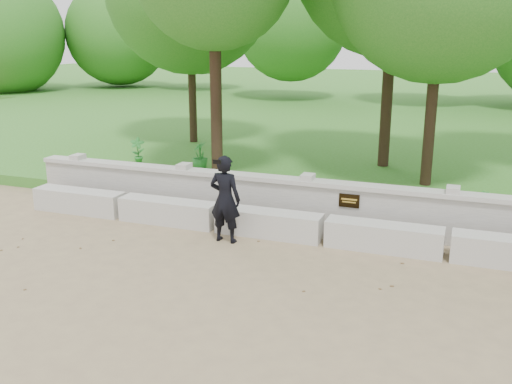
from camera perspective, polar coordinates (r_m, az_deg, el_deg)
ground at (r=8.16m, az=3.55°, el=-9.48°), size 80.00×80.00×0.00m
lawn at (r=21.46m, az=14.58°, el=6.16°), size 40.00×22.00×0.25m
concrete_bench at (r=9.78m, az=6.83°, el=-3.80°), size 11.90×0.45×0.45m
parapet_wall at (r=10.36m, az=7.79°, el=-1.34°), size 12.50×0.35×0.90m
man_main at (r=9.63m, az=-3.11°, el=-0.71°), size 0.57×0.51×1.51m
shrub_a at (r=14.71m, az=-11.75°, el=4.04°), size 0.43×0.37×0.69m
shrub_b at (r=10.81m, az=21.73°, el=-1.35°), size 0.35×0.37×0.52m
shrub_d at (r=13.93m, az=-5.63°, el=3.64°), size 0.50×0.51×0.68m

